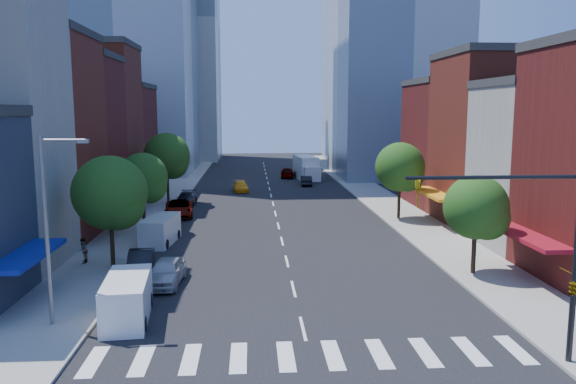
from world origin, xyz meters
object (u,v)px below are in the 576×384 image
Objects in this scene: cargo_van_far at (160,231)px; pedestrian_far at (83,251)px; taxi at (241,186)px; parked_car_second at (141,262)px; traffic_car_far at (287,173)px; parked_car_rear at (186,199)px; cargo_van_near at (127,300)px; parked_car_third at (179,208)px; parked_car_front at (166,272)px; box_truck at (306,169)px; traffic_car_oncoming at (306,181)px.

pedestrian_far is at bearing -118.78° from cargo_van_far.
cargo_van_far is 28.63m from taxi.
traffic_car_far is (12.62, 50.04, 0.08)m from parked_car_second.
cargo_van_near is (0.93, -34.15, 0.37)m from parked_car_rear.
parked_car_third is 1.09× the size of cargo_van_near.
parked_car_front is 0.53× the size of box_truck.
pedestrian_far is (-4.19, -23.74, 0.28)m from parked_car_rear.
parked_car_second is 0.50× the size of box_truck.
box_truck is (13.37, 50.51, 0.84)m from parked_car_front.
traffic_car_far is (-2.10, 8.95, 0.13)m from traffic_car_oncoming.
pedestrian_far is at bearing 147.67° from parked_car_second.
parked_car_rear reaches higher than traffic_car_oncoming.
cargo_van_near is 58.07m from box_truck.
parked_car_third is at bearing -125.10° from box_truck.
traffic_car_oncoming is (14.73, 33.26, -0.38)m from cargo_van_far.
traffic_car_far is at bearing -73.07° from traffic_car_oncoming.
parked_car_second is 0.97× the size of taxi.
parked_car_front is 0.98× the size of traffic_car_far.
cargo_van_far is at bearing 104.56° from parked_car_front.
parked_car_rear is (0.00, 25.82, -0.01)m from parked_car_second.
pedestrian_far is at bearing 110.96° from cargo_van_near.
cargo_van_near is at bearing -79.43° from cargo_van_far.
box_truck is 5.22× the size of pedestrian_far.
traffic_car_oncoming is at bearing 49.78° from parked_car_third.
box_truck is at bearing 146.85° from pedestrian_far.
traffic_car_oncoming reaches higher than taxi.
taxi is at bearing 153.57° from pedestrian_far.
parked_car_front is 21.94m from parked_car_third.
parked_car_second is 43.65m from traffic_car_oncoming.
traffic_car_far is at bearing 80.54° from cargo_van_far.
cargo_van_far reaches higher than traffic_car_far.
traffic_car_far reaches higher than traffic_car_oncoming.
parked_car_third is 17.60m from taxi.
traffic_car_far is at bearing 69.94° from parked_car_second.
traffic_car_far is at bearing 61.46° from parked_car_third.
parked_car_front is at bearing 42.86° from pedestrian_far.
traffic_car_far is at bearing 73.44° from cargo_van_near.
traffic_car_far is (10.62, 52.64, 0.01)m from parked_car_front.
parked_car_second is (-2.00, 2.60, -0.07)m from parked_car_front.
parked_car_front is 52.26m from box_truck.
cargo_van_far reaches higher than parked_car_front.
taxi is at bearing 62.27° from parked_car_rear.
parked_car_third reaches higher than traffic_car_oncoming.
box_truck is at bearing -91.76° from traffic_car_oncoming.
parked_car_third is (0.00, 19.25, 0.08)m from parked_car_second.
parked_car_second is 50.32m from box_truck.
taxi is 1.10× the size of traffic_car_oncoming.
parked_car_front is at bearing -111.73° from box_truck.
box_truck reaches higher than traffic_car_oncoming.
cargo_van_near is (0.93, -27.58, 0.28)m from parked_car_third.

